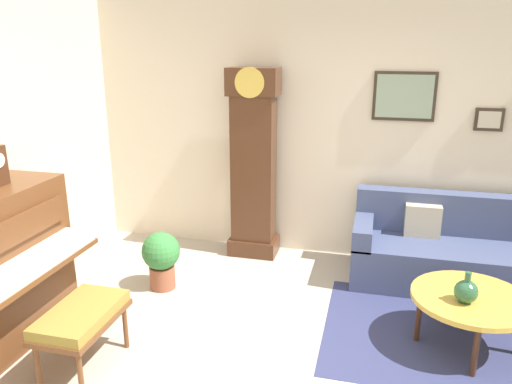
{
  "coord_description": "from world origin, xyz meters",
  "views": [
    {
      "loc": [
        0.54,
        -2.82,
        2.27
      ],
      "look_at": [
        -0.41,
        0.95,
        1.09
      ],
      "focal_mm": 34.86,
      "sensor_mm": 36.0,
      "label": 1
    }
  ],
  "objects_px": {
    "piano_bench": "(81,318)",
    "couch": "(452,252)",
    "grandfather_clock": "(254,169)",
    "coffee_table": "(471,300)",
    "potted_plant": "(161,257)",
    "green_jug": "(466,291)"
  },
  "relations": [
    {
      "from": "grandfather_clock",
      "to": "coffee_table",
      "type": "bearing_deg",
      "value": -33.27
    },
    {
      "from": "coffee_table",
      "to": "green_jug",
      "type": "relative_size",
      "value": 3.67
    },
    {
      "from": "grandfather_clock",
      "to": "couch",
      "type": "height_order",
      "value": "grandfather_clock"
    },
    {
      "from": "potted_plant",
      "to": "grandfather_clock",
      "type": "bearing_deg",
      "value": 57.32
    },
    {
      "from": "grandfather_clock",
      "to": "couch",
      "type": "relative_size",
      "value": 1.07
    },
    {
      "from": "piano_bench",
      "to": "coffee_table",
      "type": "bearing_deg",
      "value": 19.22
    },
    {
      "from": "piano_bench",
      "to": "grandfather_clock",
      "type": "bearing_deg",
      "value": 73.61
    },
    {
      "from": "piano_bench",
      "to": "couch",
      "type": "relative_size",
      "value": 0.37
    },
    {
      "from": "piano_bench",
      "to": "potted_plant",
      "type": "distance_m",
      "value": 1.27
    },
    {
      "from": "piano_bench",
      "to": "green_jug",
      "type": "relative_size",
      "value": 2.92
    },
    {
      "from": "grandfather_clock",
      "to": "potted_plant",
      "type": "distance_m",
      "value": 1.36
    },
    {
      "from": "piano_bench",
      "to": "couch",
      "type": "distance_m",
      "value": 3.41
    },
    {
      "from": "green_jug",
      "to": "potted_plant",
      "type": "relative_size",
      "value": 0.43
    },
    {
      "from": "grandfather_clock",
      "to": "coffee_table",
      "type": "xyz_separation_m",
      "value": [
        2.03,
        -1.33,
        -0.56
      ]
    },
    {
      "from": "couch",
      "to": "potted_plant",
      "type": "distance_m",
      "value": 2.8
    },
    {
      "from": "green_jug",
      "to": "potted_plant",
      "type": "height_order",
      "value": "green_jug"
    },
    {
      "from": "piano_bench",
      "to": "couch",
      "type": "height_order",
      "value": "couch"
    },
    {
      "from": "green_jug",
      "to": "grandfather_clock",
      "type": "bearing_deg",
      "value": 143.83
    },
    {
      "from": "piano_bench",
      "to": "potted_plant",
      "type": "bearing_deg",
      "value": 88.9
    },
    {
      "from": "coffee_table",
      "to": "couch",
      "type": "bearing_deg",
      "value": 89.44
    },
    {
      "from": "grandfather_clock",
      "to": "coffee_table",
      "type": "height_order",
      "value": "grandfather_clock"
    },
    {
      "from": "green_jug",
      "to": "piano_bench",
      "type": "bearing_deg",
      "value": -162.41
    }
  ]
}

